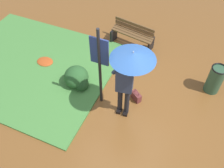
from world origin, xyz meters
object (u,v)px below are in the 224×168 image
at_px(info_sign_post, 100,60).
at_px(park_bench, 133,34).
at_px(handbag, 136,96).
at_px(trash_bin, 215,79).
at_px(person_with_umbrella, 129,69).

bearing_deg(info_sign_post, park_bench, 91.62).
height_order(handbag, park_bench, park_bench).
height_order(park_bench, trash_bin, trash_bin).
distance_m(person_with_umbrella, trash_bin, 2.73).
bearing_deg(trash_bin, info_sign_post, -149.52).
distance_m(handbag, trash_bin, 2.14).
height_order(info_sign_post, trash_bin, info_sign_post).
height_order(person_with_umbrella, trash_bin, person_with_umbrella).
xyz_separation_m(handbag, park_bench, (-0.90, 2.12, 0.28)).
relative_size(person_with_umbrella, handbag, 5.53).
xyz_separation_m(person_with_umbrella, info_sign_post, (-0.73, 0.09, -0.11)).
xyz_separation_m(handbag, trash_bin, (1.78, 1.14, 0.29)).
bearing_deg(park_bench, info_sign_post, -88.38).
distance_m(park_bench, trash_bin, 2.86).
bearing_deg(handbag, trash_bin, 32.67).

